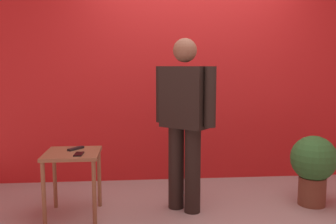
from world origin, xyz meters
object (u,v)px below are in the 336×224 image
standing_person (185,116)px  tv_remote (76,148)px  cell_phone (79,154)px  side_table (73,163)px  potted_plant (313,164)px

standing_person → tv_remote: (-1.00, 0.04, -0.30)m
standing_person → tv_remote: size_ratio=9.44×
standing_person → cell_phone: size_ratio=11.15×
standing_person → side_table: (-1.02, -0.06, -0.41)m
standing_person → cell_phone: bearing=-170.4°
standing_person → potted_plant: size_ratio=2.34×
cell_phone → potted_plant: potted_plant is taller
side_table → tv_remote: 0.15m
cell_phone → standing_person: bearing=12.1°
side_table → cell_phone: (0.07, -0.10, 0.11)m
standing_person → tv_remote: standing_person is taller
cell_phone → tv_remote: bearing=108.9°
side_table → tv_remote: tv_remote is taller
side_table → tv_remote: size_ratio=3.49×
cell_phone → potted_plant: 2.22m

